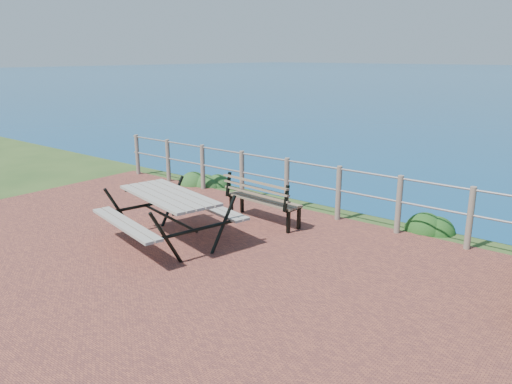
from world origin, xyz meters
TOP-DOWN VIEW (x-y plane):
  - ground at (0.00, 0.00)m, footprint 10.00×7.00m
  - safety_railing at (0.00, 3.35)m, footprint 9.40×0.10m
  - picnic_table at (-0.36, 0.64)m, footprint 2.05×1.63m
  - park_bench at (0.19, 2.38)m, footprint 1.53×0.50m
  - shrub_lip_west at (-2.56, 3.66)m, footprint 0.78×0.78m
  - shrub_lip_east at (2.58, 3.97)m, footprint 0.79×0.79m

SIDE VIEW (x-z plane):
  - ground at x=0.00m, z-range -0.06..0.06m
  - shrub_lip_west at x=-2.56m, z-range -0.26..0.26m
  - shrub_lip_east at x=2.58m, z-range -0.27..0.27m
  - picnic_table at x=-0.36m, z-range 0.11..0.92m
  - park_bench at x=0.19m, z-range 0.14..0.99m
  - safety_railing at x=0.00m, z-range 0.07..1.07m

